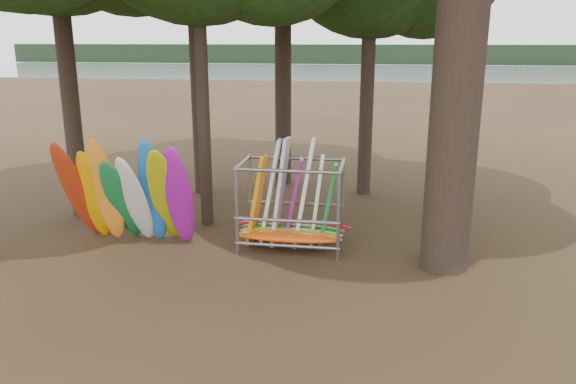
# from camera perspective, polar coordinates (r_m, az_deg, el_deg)

# --- Properties ---
(ground) EXTENTS (120.00, 120.00, 0.00)m
(ground) POSITION_cam_1_polar(r_m,az_deg,el_deg) (13.63, -3.64, -7.23)
(ground) COLOR #47331E
(ground) RESTS_ON ground
(lake) EXTENTS (160.00, 160.00, 0.00)m
(lake) POSITION_cam_1_polar(r_m,az_deg,el_deg) (72.51, 7.07, 11.09)
(lake) COLOR gray
(lake) RESTS_ON ground
(far_shore) EXTENTS (160.00, 4.00, 4.00)m
(far_shore) POSITION_cam_1_polar(r_m,az_deg,el_deg) (122.34, 8.11, 13.68)
(far_shore) COLOR black
(far_shore) RESTS_ON ground
(kayak_row) EXTENTS (3.48, 2.00, 3.05)m
(kayak_row) POSITION_cam_1_polar(r_m,az_deg,el_deg) (14.86, -16.00, -0.33)
(kayak_row) COLOR #B02C11
(kayak_row) RESTS_ON ground
(storage_rack) EXTENTS (3.07, 1.50, 2.85)m
(storage_rack) POSITION_cam_1_polar(r_m,az_deg,el_deg) (14.33, 0.38, -1.64)
(storage_rack) COLOR gray
(storage_rack) RESTS_ON ground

